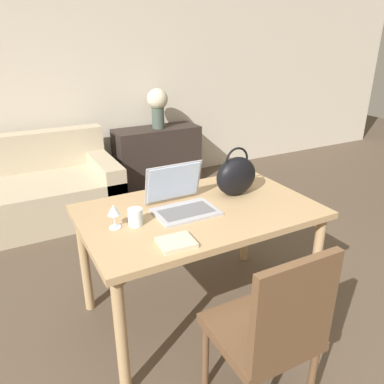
{
  "coord_description": "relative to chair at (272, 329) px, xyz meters",
  "views": [
    {
      "loc": [
        -0.86,
        -1.1,
        1.74
      ],
      "look_at": [
        0.1,
        0.69,
        0.89
      ],
      "focal_mm": 35.0,
      "sensor_mm": 36.0,
      "label": 1
    }
  ],
  "objects": [
    {
      "name": "sideboard",
      "position": [
        0.8,
        3.16,
        -0.18
      ],
      "size": [
        1.04,
        0.4,
        0.71
      ],
      "color": "#332823",
      "rests_on": "ground_plane"
    },
    {
      "name": "handbag",
      "position": [
        0.4,
        0.89,
        0.37
      ],
      "size": [
        0.28,
        0.16,
        0.32
      ],
      "color": "black",
      "rests_on": "dining_table"
    },
    {
      "name": "dining_table",
      "position": [
        0.08,
        0.81,
        0.15
      ],
      "size": [
        1.41,
        0.88,
        0.77
      ],
      "color": "tan",
      "rests_on": "ground_plane"
    },
    {
      "name": "laptop",
      "position": [
        -0.02,
        0.87,
        0.31
      ],
      "size": [
        0.37,
        0.33,
        0.26
      ],
      "color": "#ADADB2",
      "rests_on": "dining_table"
    },
    {
      "name": "couch",
      "position": [
        -0.88,
        2.82,
        -0.25
      ],
      "size": [
        1.99,
        0.95,
        0.82
      ],
      "color": "#C1B293",
      "rests_on": "ground_plane"
    },
    {
      "name": "wall_back",
      "position": [
        -0.07,
        3.42,
        0.82
      ],
      "size": [
        10.0,
        0.06,
        2.7
      ],
      "color": "beige",
      "rests_on": "ground_plane"
    },
    {
      "name": "drinking_glass",
      "position": [
        -0.33,
        0.79,
        0.29
      ],
      "size": [
        0.08,
        0.08,
        0.1
      ],
      "color": "silver",
      "rests_on": "dining_table"
    },
    {
      "name": "book",
      "position": [
        -0.23,
        0.5,
        0.25
      ],
      "size": [
        0.19,
        0.16,
        0.02
      ],
      "rotation": [
        0.0,
        0.0,
        -0.06
      ],
      "color": "beige",
      "rests_on": "dining_table"
    },
    {
      "name": "flower_vase",
      "position": [
        0.82,
        3.13,
        0.47
      ],
      "size": [
        0.25,
        0.25,
        0.47
      ],
      "color": "#47564C",
      "rests_on": "sideboard"
    },
    {
      "name": "wine_glass",
      "position": [
        -0.44,
        0.82,
        0.34
      ],
      "size": [
        0.07,
        0.07,
        0.14
      ],
      "color": "silver",
      "rests_on": "dining_table"
    },
    {
      "name": "chair",
      "position": [
        0.0,
        0.0,
        0.0
      ],
      "size": [
        0.44,
        0.44,
        0.96
      ],
      "rotation": [
        0.0,
        0.0,
        -0.01
      ],
      "color": "brown",
      "rests_on": "ground_plane"
    }
  ]
}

